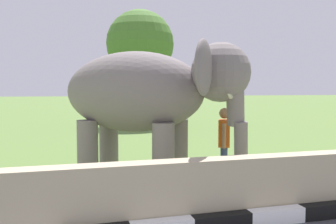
% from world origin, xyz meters
% --- Properties ---
extents(barrier_parapet, '(28.00, 0.36, 1.00)m').
position_xyz_m(barrier_parapet, '(2.00, 4.10, 0.50)').
color(barrier_parapet, tan).
rests_on(barrier_parapet, ground_plane).
extents(elephant, '(3.94, 3.62, 2.97)m').
position_xyz_m(elephant, '(1.39, 6.39, 1.95)').
color(elephant, slate).
rests_on(elephant, ground_plane).
extents(person_handler, '(0.39, 0.62, 1.66)m').
position_xyz_m(person_handler, '(3.01, 6.17, 0.93)').
color(person_handler, navy).
rests_on(person_handler, ground_plane).
extents(tree_distant, '(3.87, 3.87, 6.60)m').
position_xyz_m(tree_distant, '(3.76, 19.40, 4.64)').
color(tree_distant, brown).
rests_on(tree_distant, ground_plane).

